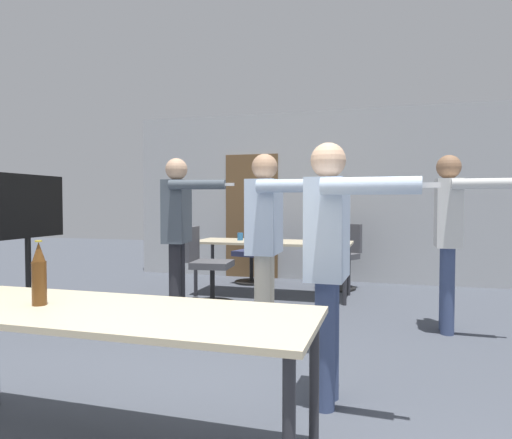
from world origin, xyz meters
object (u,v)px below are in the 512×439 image
tv_screen (27,231)px  person_far_watching (266,231)px  person_near_casual (178,222)px  office_chair_near_pushed (341,258)px  drink_cup (240,237)px  office_chair_far_right (256,255)px  office_chair_mid_tucked (206,267)px  beer_bottle (39,275)px  person_center_tall (330,247)px  person_right_polo (449,225)px

tv_screen → person_far_watching: bearing=-93.0°
person_far_watching → person_near_casual: (-1.10, 0.56, 0.04)m
office_chair_near_pushed → drink_cup: 1.54m
office_chair_far_right → office_chair_mid_tucked: 1.54m
person_near_casual → office_chair_near_pushed: person_near_casual is taller
person_near_casual → drink_cup: 1.59m
office_chair_mid_tucked → beer_bottle: bearing=2.0°
tv_screen → person_far_watching: (2.65, -0.14, 0.06)m
person_far_watching → beer_bottle: size_ratio=5.09×
person_far_watching → drink_cup: size_ratio=16.27×
person_far_watching → office_chair_far_right: 3.13m
person_center_tall → office_chair_far_right: person_center_tall is taller
person_center_tall → office_chair_near_pushed: bearing=-173.3°
tv_screen → person_center_tall: (3.32, -1.14, 0.03)m
office_chair_mid_tucked → beer_bottle: (0.45, -3.31, 0.44)m
person_near_casual → office_chair_far_right: person_near_casual is taller
person_near_casual → office_chair_far_right: 2.45m
beer_bottle → drink_cup: beer_bottle is taller
office_chair_near_pushed → drink_cup: size_ratio=9.11×
tv_screen → office_chair_far_right: (1.71, 2.79, -0.51)m
person_right_polo → office_chair_near_pushed: person_right_polo is taller
drink_cup → person_far_watching: bearing=-66.4°
office_chair_near_pushed → beer_bottle: bearing=107.4°
tv_screen → person_right_polo: size_ratio=0.91×
tv_screen → person_near_casual: (1.54, 0.42, 0.10)m
person_right_polo → office_chair_mid_tucked: person_right_polo is taller
person_far_watching → office_chair_near_pushed: bearing=170.8°
tv_screen → person_far_watching: size_ratio=0.93×
person_center_tall → beer_bottle: size_ratio=4.92×
person_right_polo → office_chair_mid_tucked: size_ratio=1.79×
office_chair_far_right → beer_bottle: size_ratio=2.82×
office_chair_mid_tucked → beer_bottle: size_ratio=2.89×
tv_screen → beer_bottle: (1.96, -2.05, -0.06)m
office_chair_mid_tucked → beer_bottle: 3.37m
person_right_polo → person_near_casual: size_ratio=0.99×
office_chair_far_right → office_chair_near_pushed: size_ratio=0.99×
person_near_casual → office_chair_mid_tucked: bearing=173.3°
person_right_polo → office_chair_far_right: (-2.52, 2.04, -0.60)m
person_center_tall → beer_bottle: 1.63m
person_far_watching → person_right_polo: bearing=117.4°
office_chair_near_pushed → office_chair_mid_tucked: office_chair_mid_tucked is taller
office_chair_mid_tucked → drink_cup: (0.21, 0.71, 0.33)m
drink_cup → beer_bottle: bearing=-86.5°
person_far_watching → office_chair_mid_tucked: size_ratio=1.76×
office_chair_far_right → office_chair_near_pushed: (1.30, -0.05, 0.01)m
person_near_casual → person_far_watching: bearing=54.5°
person_right_polo → drink_cup: size_ratio=16.60×
person_far_watching → office_chair_mid_tucked: bearing=-142.9°
office_chair_near_pushed → person_right_polo: bearing=151.2°
office_chair_near_pushed → office_chair_mid_tucked: bearing=74.2°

